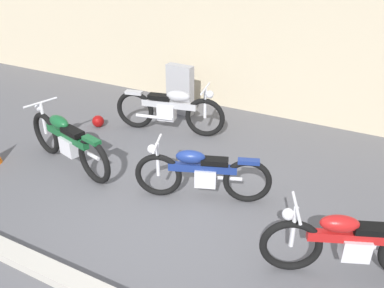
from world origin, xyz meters
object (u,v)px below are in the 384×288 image
(stone_marker, at_px, (180,90))
(motorcycle_blue, at_px, (201,173))
(motorcycle_red, at_px, (350,243))
(helmet, at_px, (98,121))
(motorcycle_green, at_px, (67,141))
(motorcycle_silver, at_px, (170,109))

(stone_marker, distance_m, motorcycle_blue, 3.24)
(motorcycle_red, bearing_deg, helmet, -42.08)
(stone_marker, xyz_separation_m, motorcycle_green, (-0.54, -2.85, -0.07))
(motorcycle_red, bearing_deg, motorcycle_green, -27.19)
(motorcycle_blue, bearing_deg, motorcycle_silver, -68.84)
(motorcycle_green, bearing_deg, motorcycle_silver, -98.44)
(motorcycle_silver, bearing_deg, motorcycle_green, -125.18)
(motorcycle_blue, distance_m, motorcycle_red, 2.22)
(stone_marker, height_order, motorcycle_red, stone_marker)
(stone_marker, bearing_deg, motorcycle_blue, -55.38)
(helmet, height_order, motorcycle_blue, motorcycle_blue)
(stone_marker, distance_m, helmet, 1.85)
(motorcycle_silver, relative_size, motorcycle_blue, 1.15)
(stone_marker, bearing_deg, motorcycle_red, -38.99)
(stone_marker, xyz_separation_m, motorcycle_red, (3.98, -3.22, -0.10))
(motorcycle_blue, relative_size, motorcycle_red, 1.00)
(motorcycle_red, distance_m, motorcycle_green, 4.54)
(motorcycle_silver, xyz_separation_m, motorcycle_green, (-0.83, -1.94, -0.00))
(stone_marker, xyz_separation_m, motorcycle_silver, (0.28, -0.91, -0.06))
(motorcycle_blue, height_order, motorcycle_green, motorcycle_green)
(motorcycle_green, bearing_deg, helmet, -52.85)
(motorcycle_red, bearing_deg, motorcycle_blue, -37.13)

